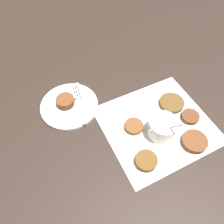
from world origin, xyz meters
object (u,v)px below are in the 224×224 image
sauce_bowl (162,128)px  fritter_on_plate (65,101)px  serving_plate (69,105)px  fork (78,98)px

sauce_bowl → fritter_on_plate: size_ratio=1.91×
sauce_bowl → serving_plate: 0.31m
sauce_bowl → fritter_on_plate: 0.32m
sauce_bowl → fork: (0.17, -0.23, -0.01)m
serving_plate → fork: 0.04m
serving_plate → fritter_on_plate: fritter_on_plate is taller
serving_plate → fork: fork is taller
sauce_bowl → serving_plate: size_ratio=0.59×
fork → serving_plate: bearing=8.4°
fritter_on_plate → fork: (-0.04, 0.00, -0.01)m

